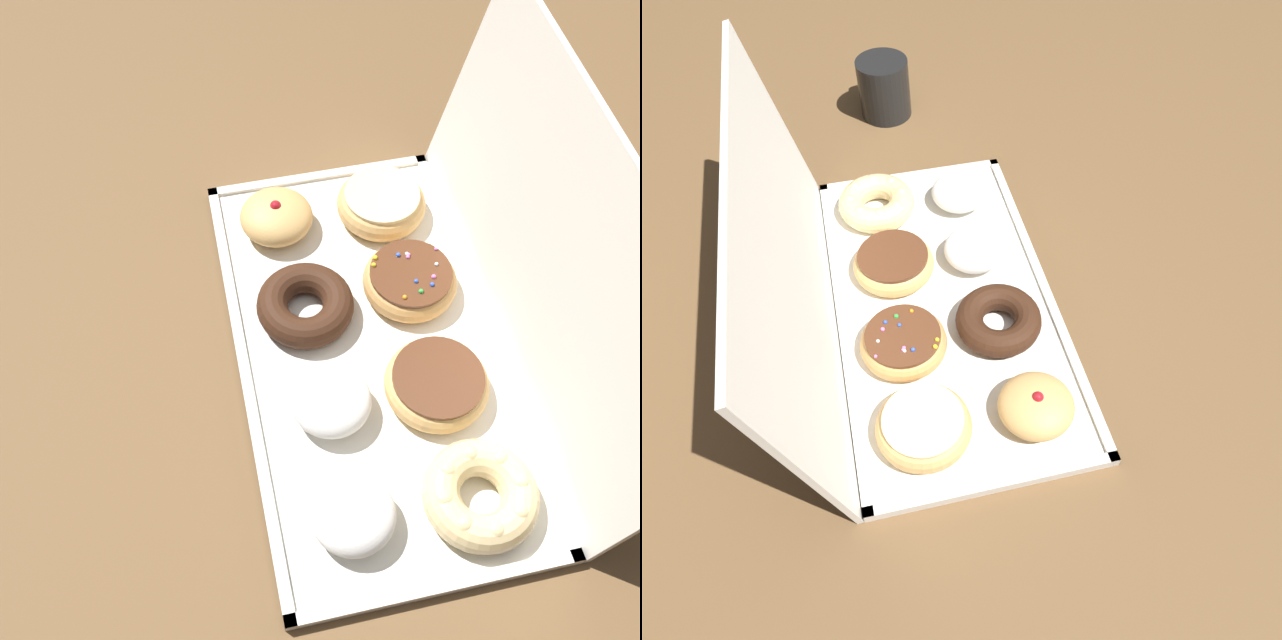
% 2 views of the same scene
% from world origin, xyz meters
% --- Properties ---
extents(ground_plane, '(3.00, 3.00, 0.00)m').
position_xyz_m(ground_plane, '(0.00, 0.00, 0.00)').
color(ground_plane, brown).
extents(donut_box, '(0.54, 0.29, 0.01)m').
position_xyz_m(donut_box, '(0.00, 0.00, 0.01)').
color(donut_box, silver).
rests_on(donut_box, ground).
extents(box_lid_open, '(0.54, 0.07, 0.29)m').
position_xyz_m(box_lid_open, '(0.00, 0.18, 0.14)').
color(box_lid_open, silver).
rests_on(box_lid_open, ground).
extents(jelly_filled_donut_0, '(0.09, 0.09, 0.05)m').
position_xyz_m(jelly_filled_donut_0, '(-0.19, -0.07, 0.03)').
color(jelly_filled_donut_0, tan).
rests_on(jelly_filled_donut_0, donut_box).
extents(chocolate_cake_ring_donut_1, '(0.11, 0.11, 0.04)m').
position_xyz_m(chocolate_cake_ring_donut_1, '(-0.06, -0.06, 0.03)').
color(chocolate_cake_ring_donut_1, '#381E11').
rests_on(chocolate_cake_ring_donut_1, donut_box).
extents(powdered_filled_donut_2, '(0.09, 0.09, 0.04)m').
position_xyz_m(powdered_filled_donut_2, '(0.07, -0.06, 0.03)').
color(powdered_filled_donut_2, white).
rests_on(powdered_filled_donut_2, donut_box).
extents(powdered_filled_donut_3, '(0.08, 0.08, 0.04)m').
position_xyz_m(powdered_filled_donut_3, '(0.19, -0.06, 0.03)').
color(powdered_filled_donut_3, white).
rests_on(powdered_filled_donut_3, donut_box).
extents(glazed_ring_donut_4, '(0.11, 0.11, 0.04)m').
position_xyz_m(glazed_ring_donut_4, '(-0.19, 0.06, 0.03)').
color(glazed_ring_donut_4, tan).
rests_on(glazed_ring_donut_4, donut_box).
extents(sprinkle_donut_5, '(0.11, 0.11, 0.04)m').
position_xyz_m(sprinkle_donut_5, '(-0.07, 0.07, 0.03)').
color(sprinkle_donut_5, tan).
rests_on(sprinkle_donut_5, donut_box).
extents(chocolate_frosted_donut_6, '(0.11, 0.11, 0.04)m').
position_xyz_m(chocolate_frosted_donut_6, '(0.07, 0.06, 0.03)').
color(chocolate_frosted_donut_6, tan).
rests_on(chocolate_frosted_donut_6, donut_box).
extents(cruller_donut_7, '(0.12, 0.12, 0.04)m').
position_xyz_m(cruller_donut_7, '(0.19, 0.06, 0.03)').
color(cruller_donut_7, '#EACC8C').
rests_on(cruller_donut_7, donut_box).
extents(coffee_mug, '(0.11, 0.09, 0.10)m').
position_xyz_m(coffee_mug, '(0.47, 0.01, 0.05)').
color(coffee_mug, black).
rests_on(coffee_mug, ground).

